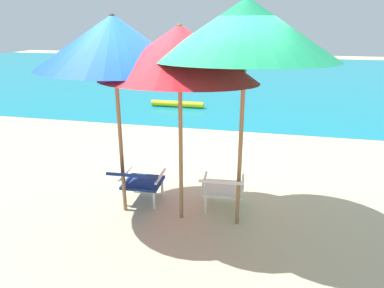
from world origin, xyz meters
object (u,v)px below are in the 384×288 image
Objects in this scene: lounge_chair_left at (139,180)px; beach_umbrella_right at (246,30)px; lounge_chair_right at (223,186)px; beach_umbrella_left at (114,42)px; beach_umbrella_center at (180,53)px; swim_buoy at (177,104)px.

beach_umbrella_right is at bearing -6.37° from lounge_chair_left.
lounge_chair_right is 0.35× the size of beach_umbrella_left.
beach_umbrella_left reaches higher than beach_umbrella_center.
swim_buoy is at bearing 105.38° from beach_umbrella_center.
lounge_chair_right is at bearing 137.11° from beach_umbrella_right.
swim_buoy is 6.61m from beach_umbrella_center.
lounge_chair_left is at bearing -80.12° from swim_buoy.
swim_buoy is 1.76× the size of lounge_chair_right.
beach_umbrella_right reaches higher than swim_buoy.
beach_umbrella_center reaches higher than lounge_chair_right.
beach_umbrella_right is (1.37, -0.15, 1.95)m from lounge_chair_left.
beach_umbrella_right reaches higher than beach_umbrella_left.
swim_buoy is at bearing 111.59° from beach_umbrella_right.
beach_umbrella_right reaches higher than lounge_chair_left.
beach_umbrella_left is at bearing 179.83° from beach_umbrella_right.
beach_umbrella_left is at bearing -81.80° from swim_buoy.
beach_umbrella_left reaches higher than lounge_chair_left.
lounge_chair_left is at bearing -177.33° from lounge_chair_right.
swim_buoy is at bearing 99.88° from lounge_chair_left.
lounge_chair_right is 0.33× the size of beach_umbrella_right.
beach_umbrella_center reaches higher than lounge_chair_left.
lounge_chair_left is 0.98× the size of lounge_chair_right.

